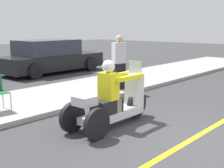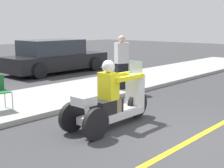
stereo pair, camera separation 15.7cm
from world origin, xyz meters
The scene contains 6 objects.
ground_plane centered at (0.00, 0.00, 0.00)m, with size 60.00×60.00×0.00m, color #38383A.
lane_stripe centered at (-0.30, 0.00, 0.00)m, with size 24.00×0.12×0.01m.
sidewalk_strip centered at (0.00, 4.60, 0.06)m, with size 28.00×2.80×0.12m.
motorcycle_trike centered at (-0.30, 1.66, 0.50)m, with size 2.30×0.77×1.42m.
spectator_with_child centered at (2.39, 3.70, 0.93)m, with size 0.46×0.36×1.68m.
parked_car_lot_center centered at (3.60, 8.69, 0.70)m, with size 4.79×2.05×1.48m.
Camera 2 is at (-4.98, -2.62, 2.11)m, focal length 50.00 mm.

